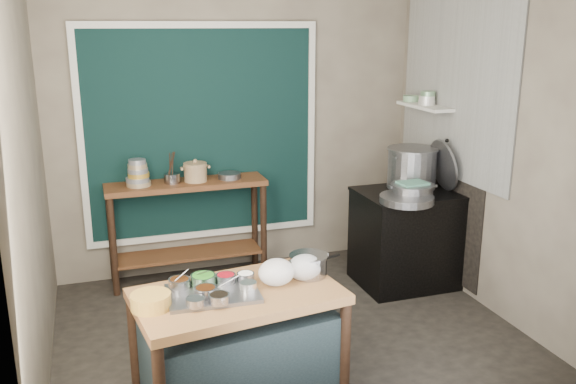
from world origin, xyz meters
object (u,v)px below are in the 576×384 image
object	(u,v)px
utensil_cup	(172,178)
steamer	(412,191)
stove_block	(408,239)
saucepan	(308,265)
condiment_tray	(213,293)
stock_pot	(412,168)
back_counter	(188,231)
ceramic_crock	(195,173)
yellow_basin	(151,301)
prep_table	(239,346)

from	to	relation	value
utensil_cup	steamer	size ratio (longest dim) A/B	0.38
stove_block	saucepan	world-z (taller)	saucepan
condiment_tray	stock_pot	size ratio (longest dim) A/B	1.15
stove_block	saucepan	distance (m)	1.90
stove_block	steamer	bearing A→B (deg)	-116.08
back_counter	saucepan	xyz separation A→B (m)	(0.48, -1.93, 0.35)
ceramic_crock	stock_pot	bearing A→B (deg)	-17.35
back_counter	steamer	bearing A→B (deg)	-26.92
saucepan	stock_pot	size ratio (longest dim) A/B	0.55
yellow_basin	stove_block	bearing A→B (deg)	29.05
prep_table	back_counter	bearing A→B (deg)	81.90
back_counter	stock_pot	world-z (taller)	stock_pot
back_counter	ceramic_crock	world-z (taller)	ceramic_crock
condiment_tray	steamer	world-z (taller)	steamer
utensil_cup	stock_pot	world-z (taller)	stock_pot
utensil_cup	steamer	xyz separation A→B (m)	(1.93, -0.91, -0.05)
ceramic_crock	stock_pot	xyz separation A→B (m)	(1.89, -0.59, 0.04)
stock_pot	ceramic_crock	bearing A→B (deg)	162.65
yellow_basin	steamer	bearing A→B (deg)	26.45
condiment_tray	stock_pot	world-z (taller)	stock_pot
condiment_tray	stove_block	bearing A→B (deg)	32.04
condiment_tray	yellow_basin	distance (m)	0.38
stock_pot	condiment_tray	bearing A→B (deg)	-146.44
back_counter	ceramic_crock	distance (m)	0.56
condiment_tray	saucepan	xyz separation A→B (m)	(0.66, 0.10, 0.06)
yellow_basin	saucepan	world-z (taller)	saucepan
prep_table	ceramic_crock	size ratio (longest dim) A/B	5.59
condiment_tray	steamer	distance (m)	2.28
prep_table	stove_block	bearing A→B (deg)	26.61
stove_block	steamer	world-z (taller)	steamer
prep_table	stock_pot	xyz separation A→B (m)	(2.00, 1.43, 0.69)
prep_table	stove_block	size ratio (longest dim) A/B	1.39
back_counter	utensil_cup	size ratio (longest dim) A/B	9.97
condiment_tray	saucepan	bearing A→B (deg)	8.90
stove_block	stock_pot	size ratio (longest dim) A/B	1.89
stove_block	saucepan	size ratio (longest dim) A/B	3.47
steamer	prep_table	bearing A→B (deg)	-148.74
back_counter	stove_block	bearing A→B (deg)	-21.02
yellow_basin	condiment_tray	bearing A→B (deg)	9.27
yellow_basin	saucepan	xyz separation A→B (m)	(1.03, 0.16, 0.03)
condiment_tray	ceramic_crock	bearing A→B (deg)	82.51
condiment_tray	utensil_cup	distance (m)	2.04
stock_pot	utensil_cup	bearing A→B (deg)	164.15
condiment_tray	yellow_basin	world-z (taller)	yellow_basin
steamer	condiment_tray	bearing A→B (deg)	-150.74
yellow_basin	ceramic_crock	world-z (taller)	ceramic_crock
saucepan	utensil_cup	xyz separation A→B (m)	(-0.60, 1.92, 0.17)
condiment_tray	back_counter	bearing A→B (deg)	84.99
stove_block	utensil_cup	size ratio (longest dim) A/B	6.19
saucepan	stock_pot	distance (m)	2.01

